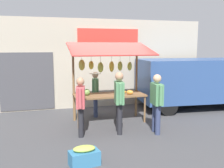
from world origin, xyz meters
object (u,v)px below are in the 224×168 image
(shopper_with_ponytail, at_px, (157,100))
(shopper_in_striped_shirt, at_px, (119,98))
(produce_crate_near, at_px, (84,156))
(market_stall, at_px, (108,73))
(shopper_with_shopping_bag, at_px, (81,103))
(parked_van, at_px, (193,79))
(vendor_with_sunhat, at_px, (95,91))

(shopper_with_ponytail, bearing_deg, shopper_in_striped_shirt, 79.00)
(shopper_with_ponytail, xyz_separation_m, produce_crate_near, (2.23, 1.36, -0.76))
(market_stall, distance_m, shopper_in_striped_shirt, 1.28)
(shopper_with_shopping_bag, height_order, parked_van, parked_van)
(vendor_with_sunhat, bearing_deg, market_stall, 33.03)
(produce_crate_near, bearing_deg, shopper_in_striped_shirt, -127.25)
(vendor_with_sunhat, bearing_deg, shopper_with_ponytail, 42.29)
(vendor_with_sunhat, distance_m, shopper_with_shopping_bag, 1.94)
(shopper_with_ponytail, xyz_separation_m, parked_van, (-2.60, -2.24, 0.18))
(vendor_with_sunhat, xyz_separation_m, shopper_with_ponytail, (-1.23, 2.14, 0.07))
(parked_van, bearing_deg, shopper_with_shopping_bag, 26.92)
(vendor_with_sunhat, xyz_separation_m, shopper_with_shopping_bag, (0.79, 1.77, 0.02))
(shopper_with_ponytail, bearing_deg, vendor_with_sunhat, 35.63)
(shopper_with_ponytail, relative_size, produce_crate_near, 2.55)
(vendor_with_sunhat, height_order, parked_van, parked_van)
(market_stall, relative_size, parked_van, 0.55)
(vendor_with_sunhat, bearing_deg, shopper_in_striped_shirt, 20.29)
(vendor_with_sunhat, height_order, produce_crate_near, vendor_with_sunhat)
(shopper_in_striped_shirt, height_order, parked_van, parked_van)
(shopper_with_ponytail, relative_size, shopper_with_shopping_bag, 1.04)
(vendor_with_sunhat, relative_size, shopper_with_shopping_bag, 0.96)
(market_stall, height_order, parked_van, market_stall)
(shopper_with_ponytail, xyz_separation_m, shopper_with_shopping_bag, (2.02, -0.37, -0.04))
(shopper_with_ponytail, bearing_deg, market_stall, 39.62)
(market_stall, relative_size, shopper_in_striped_shirt, 1.48)
(shopper_with_shopping_bag, xyz_separation_m, produce_crate_near, (0.22, 1.73, -0.71))
(shopper_with_ponytail, height_order, parked_van, parked_van)
(parked_van, bearing_deg, shopper_with_ponytail, 45.58)
(market_stall, bearing_deg, parked_van, -167.32)
(market_stall, height_order, shopper_with_shopping_bag, market_stall)
(shopper_with_ponytail, relative_size, shopper_in_striped_shirt, 0.97)
(shopper_in_striped_shirt, relative_size, shopper_with_shopping_bag, 1.07)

